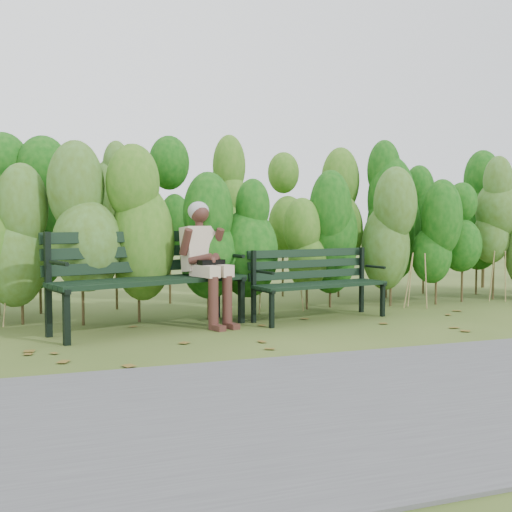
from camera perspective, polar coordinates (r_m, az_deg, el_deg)
name	(u,v)px	position (r m, az deg, el deg)	size (l,w,h in m)	color
ground	(268,336)	(5.81, 1.13, -7.59)	(80.00, 80.00, 0.00)	#314618
footpath	(390,400)	(3.87, 12.62, -13.20)	(60.00, 2.50, 0.01)	#474749
hedge_band	(217,209)	(7.48, -3.75, 4.52)	(11.04, 1.67, 2.42)	#47381E
leaf_litter	(301,335)	(5.83, 4.36, -7.54)	(5.95, 2.24, 0.01)	brown
bench_left	(146,271)	(6.24, -10.43, -1.42)	(2.11, 1.26, 1.00)	black
bench_right	(316,278)	(6.80, 5.73, -2.07)	(1.64, 0.80, 0.79)	black
seated_woman	(205,254)	(6.35, -4.87, 0.23)	(0.55, 0.77, 1.31)	beige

